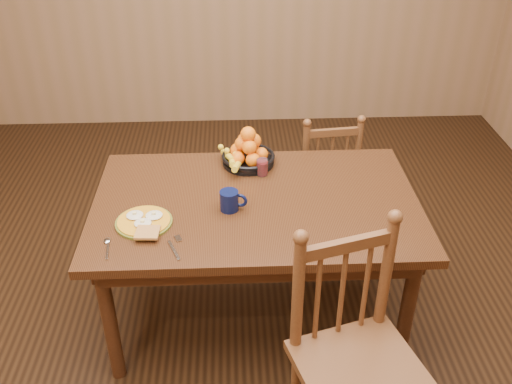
{
  "coord_description": "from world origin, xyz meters",
  "views": [
    {
      "loc": [
        -0.1,
        -2.33,
        2.3
      ],
      "look_at": [
        0.0,
        0.0,
        0.8
      ],
      "focal_mm": 40.0,
      "sensor_mm": 36.0,
      "label": 1
    }
  ],
  "objects_px": {
    "chair_near": "(356,358)",
    "chair_far": "(324,176)",
    "breakfast_plate": "(144,222)",
    "dining_table": "(256,215)",
    "fruit_bowl": "(247,153)",
    "coffee_mug": "(230,200)"
  },
  "relations": [
    {
      "from": "breakfast_plate",
      "to": "fruit_bowl",
      "type": "bearing_deg",
      "value": 47.74
    },
    {
      "from": "dining_table",
      "to": "chair_near",
      "type": "distance_m",
      "value": 0.89
    },
    {
      "from": "chair_far",
      "to": "coffee_mug",
      "type": "xyz_separation_m",
      "value": [
        -0.59,
        -0.83,
        0.38
      ]
    },
    {
      "from": "coffee_mug",
      "to": "fruit_bowl",
      "type": "xyz_separation_m",
      "value": [
        0.09,
        0.44,
        0.02
      ]
    },
    {
      "from": "chair_near",
      "to": "breakfast_plate",
      "type": "xyz_separation_m",
      "value": [
        -0.89,
        0.62,
        0.25
      ]
    },
    {
      "from": "dining_table",
      "to": "chair_far",
      "type": "relative_size",
      "value": 1.84
    },
    {
      "from": "chair_near",
      "to": "coffee_mug",
      "type": "xyz_separation_m",
      "value": [
        -0.49,
        0.72,
        0.29
      ]
    },
    {
      "from": "breakfast_plate",
      "to": "dining_table",
      "type": "bearing_deg",
      "value": 18.32
    },
    {
      "from": "chair_near",
      "to": "chair_far",
      "type": "bearing_deg",
      "value": 69.66
    },
    {
      "from": "breakfast_plate",
      "to": "chair_near",
      "type": "bearing_deg",
      "value": -34.94
    },
    {
      "from": "dining_table",
      "to": "coffee_mug",
      "type": "xyz_separation_m",
      "value": [
        -0.13,
        -0.07,
        0.14
      ]
    },
    {
      "from": "fruit_bowl",
      "to": "breakfast_plate",
      "type": "bearing_deg",
      "value": -132.26
    },
    {
      "from": "chair_near",
      "to": "breakfast_plate",
      "type": "relative_size",
      "value": 3.61
    },
    {
      "from": "chair_near",
      "to": "coffee_mug",
      "type": "height_order",
      "value": "chair_near"
    },
    {
      "from": "dining_table",
      "to": "fruit_bowl",
      "type": "xyz_separation_m",
      "value": [
        -0.03,
        0.37,
        0.15
      ]
    },
    {
      "from": "dining_table",
      "to": "chair_near",
      "type": "xyz_separation_m",
      "value": [
        0.36,
        -0.79,
        -0.16
      ]
    },
    {
      "from": "dining_table",
      "to": "breakfast_plate",
      "type": "distance_m",
      "value": 0.56
    },
    {
      "from": "dining_table",
      "to": "fruit_bowl",
      "type": "relative_size",
      "value": 4.94
    },
    {
      "from": "chair_far",
      "to": "breakfast_plate",
      "type": "distance_m",
      "value": 1.4
    },
    {
      "from": "breakfast_plate",
      "to": "coffee_mug",
      "type": "xyz_separation_m",
      "value": [
        0.4,
        0.1,
        0.04
      ]
    },
    {
      "from": "chair_near",
      "to": "breakfast_plate",
      "type": "bearing_deg",
      "value": 128.56
    },
    {
      "from": "breakfast_plate",
      "to": "coffee_mug",
      "type": "bearing_deg",
      "value": 14.52
    }
  ]
}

